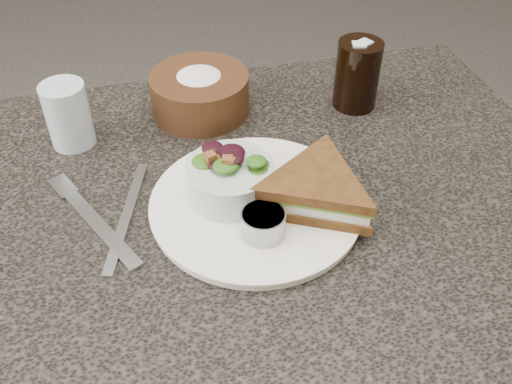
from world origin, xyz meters
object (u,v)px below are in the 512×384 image
at_px(dining_table, 242,349).
at_px(cola_glass, 358,71).
at_px(water_glass, 68,115).
at_px(bread_basket, 200,87).
at_px(sandwich, 316,190).
at_px(dressing_ramekin, 263,224).
at_px(dinner_plate, 256,205).
at_px(salad_bowl, 230,175).

relative_size(dining_table, cola_glass, 7.92).
bearing_deg(cola_glass, dining_table, -142.26).
xyz_separation_m(dining_table, water_glass, (-0.22, 0.19, 0.43)).
bearing_deg(bread_basket, sandwich, -68.42).
bearing_deg(water_glass, dressing_ramekin, -49.42).
distance_m(dining_table, sandwich, 0.43).
distance_m(dining_table, bread_basket, 0.48).
bearing_deg(dinner_plate, dressing_ramekin, -94.94).
xyz_separation_m(dining_table, dinner_plate, (0.02, -0.02, 0.38)).
bearing_deg(dinner_plate, sandwich, -16.20).
distance_m(dining_table, dressing_ramekin, 0.41).
relative_size(sandwich, salad_bowl, 1.57).
height_order(bread_basket, cola_glass, cola_glass).
height_order(dining_table, dinner_plate, dinner_plate).
distance_m(dinner_plate, bread_basket, 0.26).
height_order(dining_table, dressing_ramekin, dressing_ramekin).
bearing_deg(dressing_ramekin, dining_table, 100.35).
relative_size(dining_table, bread_basket, 6.19).
height_order(salad_bowl, cola_glass, cola_glass).
distance_m(sandwich, dressing_ramekin, 0.09).
relative_size(dinner_plate, bread_basket, 1.77).
relative_size(bread_basket, cola_glass, 1.28).
bearing_deg(sandwich, water_glass, 169.74).
height_order(sandwich, water_glass, water_glass).
height_order(dressing_ramekin, bread_basket, bread_basket).
relative_size(sandwich, cola_glass, 1.47).
distance_m(dressing_ramekin, bread_basket, 0.32).
relative_size(dinner_plate, water_glass, 2.82).
bearing_deg(bread_basket, dining_table, -86.90).
bearing_deg(dining_table, salad_bowl, 179.17).
bearing_deg(dressing_ramekin, cola_glass, 49.95).
distance_m(dressing_ramekin, water_glass, 0.36).
relative_size(salad_bowl, cola_glass, 0.94).
distance_m(dining_table, salad_bowl, 0.42).
xyz_separation_m(salad_bowl, bread_basket, (-0.00, 0.23, -0.00)).
bearing_deg(salad_bowl, bread_basket, 90.65).
relative_size(cola_glass, water_glass, 1.24).
xyz_separation_m(dining_table, cola_glass, (0.24, 0.19, 0.44)).
bearing_deg(sandwich, bread_basket, 138.14).
height_order(sandwich, bread_basket, bread_basket).
bearing_deg(bread_basket, salad_bowl, -89.35).
relative_size(dinner_plate, dressing_ramekin, 4.98).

